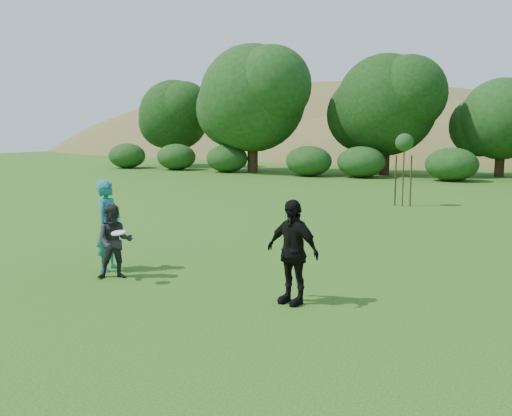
{
  "coord_description": "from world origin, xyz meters",
  "views": [
    {
      "loc": [
        6.36,
        -8.99,
        2.94
      ],
      "look_at": [
        0.0,
        3.0,
        1.1
      ],
      "focal_mm": 40.0,
      "sensor_mm": 36.0,
      "label": 1
    }
  ],
  "objects_px": {
    "player_grey": "(115,242)",
    "player_black": "(292,252)",
    "sapling": "(404,144)",
    "player_teal": "(108,225)"
  },
  "relations": [
    {
      "from": "player_grey",
      "to": "player_teal",
      "type": "bearing_deg",
      "value": 102.98
    },
    {
      "from": "sapling",
      "to": "player_black",
      "type": "bearing_deg",
      "value": -84.04
    },
    {
      "from": "player_teal",
      "to": "player_black",
      "type": "relative_size",
      "value": 1.07
    },
    {
      "from": "player_teal",
      "to": "player_grey",
      "type": "bearing_deg",
      "value": -140.54
    },
    {
      "from": "player_black",
      "to": "sapling",
      "type": "height_order",
      "value": "sapling"
    },
    {
      "from": "player_grey",
      "to": "sapling",
      "type": "bearing_deg",
      "value": 42.26
    },
    {
      "from": "player_grey",
      "to": "player_black",
      "type": "bearing_deg",
      "value": -35.89
    },
    {
      "from": "sapling",
      "to": "player_grey",
      "type": "bearing_deg",
      "value": -99.77
    },
    {
      "from": "player_grey",
      "to": "sapling",
      "type": "distance_m",
      "value": 14.16
    },
    {
      "from": "player_teal",
      "to": "player_grey",
      "type": "xyz_separation_m",
      "value": [
        0.58,
        -0.47,
        -0.21
      ]
    }
  ]
}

